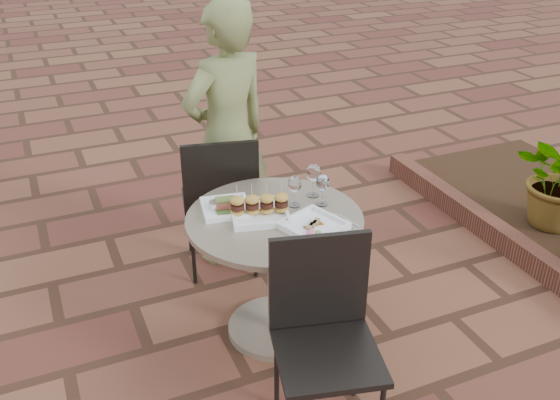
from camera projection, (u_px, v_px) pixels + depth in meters
name	position (u px, v px, depth m)	size (l,w,h in m)	color
ground	(323.00, 357.00, 3.30)	(60.00, 60.00, 0.00)	brown
cafe_table	(275.00, 258.00, 3.26)	(0.90, 0.90, 0.73)	gray
chair_far	(220.00, 195.00, 3.73)	(0.52, 0.52, 0.93)	black
chair_near	(323.00, 323.00, 2.69)	(0.53, 0.53, 0.93)	black
diner	(227.00, 137.00, 3.78)	(0.61, 0.40, 1.67)	olive
plate_salmon	(226.00, 207.00, 3.19)	(0.28, 0.28, 0.07)	white
plate_sliders	(260.00, 208.00, 3.13)	(0.35, 0.35, 0.18)	white
plate_tuna	(313.00, 225.00, 3.03)	(0.34, 0.34, 0.03)	white
wine_glass_right	(323.00, 184.00, 3.20)	(0.07, 0.07, 0.17)	white
wine_glass_mid	(295.00, 185.00, 3.19)	(0.07, 0.07, 0.17)	white
wine_glass_far	(314.00, 174.00, 3.28)	(0.08, 0.08, 0.18)	white
steel_ramekin	(215.00, 206.00, 3.19)	(0.07, 0.07, 0.05)	silver
cutlery_set	(345.00, 221.00, 3.10)	(0.08, 0.18, 0.00)	silver
planter_curb	(522.00, 251.00, 4.06)	(0.12, 3.00, 0.15)	brown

